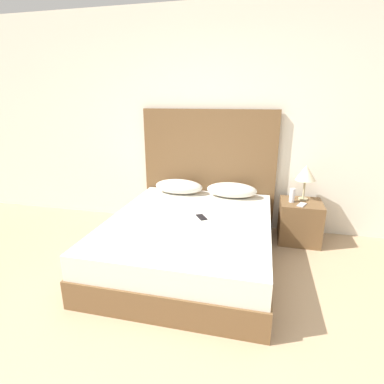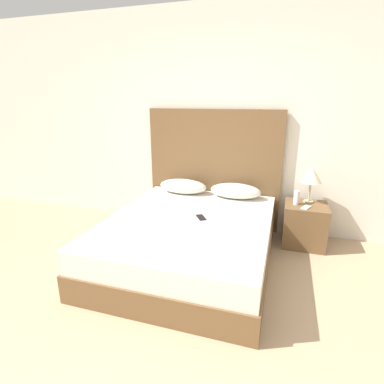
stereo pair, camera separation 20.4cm
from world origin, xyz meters
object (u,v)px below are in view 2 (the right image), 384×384
at_px(phone_on_nightstand, 306,207).
at_px(nightstand, 304,225).
at_px(bed, 189,240).
at_px(table_lamp, 311,176).
at_px(phone_on_bed, 201,217).

bearing_deg(phone_on_nightstand, nightstand, 83.90).
relative_size(bed, table_lamp, 4.72).
bearing_deg(nightstand, bed, -146.63).
xyz_separation_m(phone_on_bed, nightstand, (1.04, 0.71, -0.24)).
bearing_deg(table_lamp, phone_on_bed, -143.07).
bearing_deg(table_lamp, bed, -144.12).
relative_size(bed, phone_on_bed, 11.99).
xyz_separation_m(phone_on_bed, phone_on_nightstand, (1.03, 0.60, 0.01)).
bearing_deg(bed, table_lamp, 35.88).
relative_size(nightstand, table_lamp, 1.17).
bearing_deg(phone_on_bed, bed, -155.69).
bearing_deg(table_lamp, nightstand, -103.25).
distance_m(phone_on_bed, phone_on_nightstand, 1.19).
height_order(table_lamp, phone_on_nightstand, table_lamp).
bearing_deg(nightstand, phone_on_bed, -145.76).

